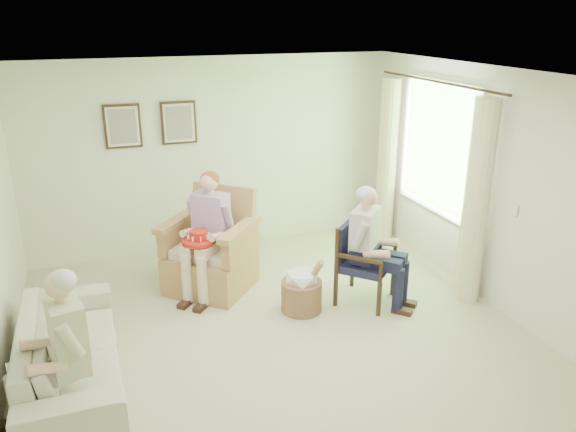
# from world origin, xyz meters

# --- Properties ---
(floor) EXTENTS (5.50, 5.50, 0.00)m
(floor) POSITION_xyz_m (0.00, 0.00, 0.00)
(floor) COLOR beige
(floor) RESTS_ON ground
(back_wall) EXTENTS (5.00, 0.04, 2.60)m
(back_wall) POSITION_xyz_m (0.00, 2.75, 1.30)
(back_wall) COLOR silver
(back_wall) RESTS_ON ground
(front_wall) EXTENTS (5.00, 0.04, 2.60)m
(front_wall) POSITION_xyz_m (0.00, -2.75, 1.30)
(front_wall) COLOR silver
(front_wall) RESTS_ON ground
(right_wall) EXTENTS (0.04, 5.50, 2.60)m
(right_wall) POSITION_xyz_m (2.50, 0.00, 1.30)
(right_wall) COLOR silver
(right_wall) RESTS_ON ground
(ceiling) EXTENTS (5.00, 5.50, 0.02)m
(ceiling) POSITION_xyz_m (0.00, 0.00, 2.60)
(ceiling) COLOR white
(ceiling) RESTS_ON back_wall
(window) EXTENTS (0.13, 2.50, 1.63)m
(window) POSITION_xyz_m (2.46, 1.20, 1.58)
(window) COLOR #2D6B23
(window) RESTS_ON right_wall
(curtain_left) EXTENTS (0.34, 0.34, 2.30)m
(curtain_left) POSITION_xyz_m (2.33, 0.22, 1.15)
(curtain_left) COLOR beige
(curtain_left) RESTS_ON ground
(curtain_right) EXTENTS (0.34, 0.34, 2.30)m
(curtain_right) POSITION_xyz_m (2.33, 2.18, 1.15)
(curtain_right) COLOR beige
(curtain_right) RESTS_ON ground
(framed_print_left) EXTENTS (0.45, 0.05, 0.55)m
(framed_print_left) POSITION_xyz_m (-1.15, 2.71, 1.78)
(framed_print_left) COLOR #382114
(framed_print_left) RESTS_ON back_wall
(framed_print_right) EXTENTS (0.45, 0.05, 0.55)m
(framed_print_right) POSITION_xyz_m (-0.45, 2.71, 1.78)
(framed_print_right) COLOR #382114
(framed_print_right) RESTS_ON back_wall
(wicker_armchair) EXTENTS (0.92, 0.92, 1.18)m
(wicker_armchair) POSITION_xyz_m (-0.38, 1.51, 0.37)
(wicker_armchair) COLOR tan
(wicker_armchair) RESTS_ON ground
(wood_armchair) EXTENTS (0.59, 0.55, 0.91)m
(wood_armchair) POSITION_xyz_m (1.20, 0.65, 0.50)
(wood_armchair) COLOR black
(wood_armchair) RESTS_ON ground
(sofa) EXTENTS (2.08, 0.81, 0.61)m
(sofa) POSITION_xyz_m (-1.95, 0.13, 0.30)
(sofa) COLOR beige
(sofa) RESTS_ON ground
(person_wicker) EXTENTS (0.40, 0.63, 1.42)m
(person_wicker) POSITION_xyz_m (-0.38, 1.36, 0.84)
(person_wicker) COLOR beige
(person_wicker) RESTS_ON ground
(person_dark) EXTENTS (0.40, 0.62, 1.33)m
(person_dark) POSITION_xyz_m (1.20, 0.50, 0.77)
(person_dark) COLOR #171933
(person_dark) RESTS_ON ground
(person_sofa) EXTENTS (0.42, 0.62, 1.27)m
(person_sofa) POSITION_xyz_m (-1.95, -0.41, 0.72)
(person_sofa) COLOR beige
(person_sofa) RESTS_ON ground
(red_hat) EXTENTS (0.38, 0.38, 0.14)m
(red_hat) POSITION_xyz_m (-0.55, 1.22, 0.76)
(red_hat) COLOR red
(red_hat) RESTS_ON person_wicker
(hatbox) EXTENTS (0.46, 0.46, 0.66)m
(hatbox) POSITION_xyz_m (0.44, 0.60, 0.26)
(hatbox) COLOR tan
(hatbox) RESTS_ON ground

